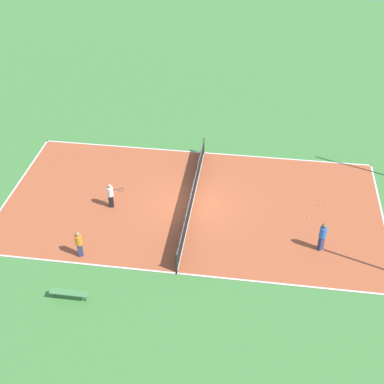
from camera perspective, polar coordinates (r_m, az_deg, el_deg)
name	(u,v)px	position (r m, az deg, el deg)	size (l,w,h in m)	color
ground_plane	(192,205)	(30.50, 0.00, -1.35)	(80.00, 80.00, 0.00)	#47843D
court_surface	(192,204)	(30.50, 0.00, -1.34)	(11.13, 21.38, 0.02)	#B75633
tennis_net	(192,196)	(30.14, 0.00, -0.48)	(10.93, 0.10, 1.11)	black
bench	(69,293)	(25.65, -12.98, -10.47)	(0.36, 1.80, 0.45)	#4C8C4C
player_center_orange	(79,243)	(27.30, -11.97, -5.30)	(0.48, 0.48, 1.55)	navy
player_near_white	(111,194)	(30.14, -8.69, -0.22)	(0.46, 0.97, 1.55)	black
player_near_blue	(323,235)	(27.79, 13.76, -4.47)	(0.51, 0.51, 1.70)	navy
tennis_ball_left_sideline	(320,205)	(31.24, 13.47, -1.35)	(0.07, 0.07, 0.07)	#CCE033
tennis_ball_midcourt	(185,208)	(30.18, -0.77, -1.71)	(0.07, 0.07, 0.07)	#CCE033
tennis_ball_far_baseline	(308,217)	(30.24, 12.26, -2.62)	(0.07, 0.07, 0.07)	#CCE033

